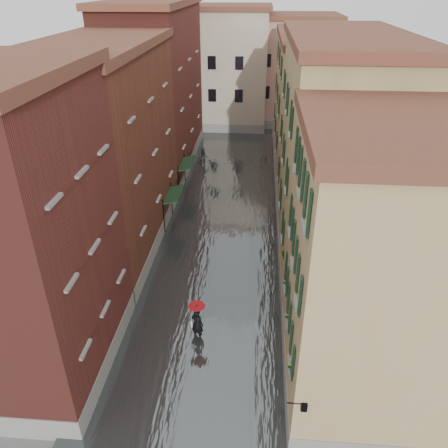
% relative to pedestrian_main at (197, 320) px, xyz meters
% --- Properties ---
extents(ground, '(120.00, 120.00, 0.00)m').
position_rel_pedestrian_main_xyz_m(ground, '(0.26, -0.07, -1.19)').
color(ground, '#5D5D60').
rests_on(ground, ground).
extents(floodwater, '(10.00, 60.00, 0.20)m').
position_rel_pedestrian_main_xyz_m(floodwater, '(0.26, 12.93, -1.09)').
color(floodwater, '#414748').
rests_on(floodwater, ground).
extents(building_left_near, '(6.00, 8.00, 13.00)m').
position_rel_pedestrian_main_xyz_m(building_left_near, '(-6.74, -2.07, 5.31)').
color(building_left_near, maroon).
rests_on(building_left_near, ground).
extents(building_left_mid, '(6.00, 14.00, 12.50)m').
position_rel_pedestrian_main_xyz_m(building_left_mid, '(-6.74, 8.93, 5.06)').
color(building_left_mid, maroon).
rests_on(building_left_mid, ground).
extents(building_left_far, '(6.00, 16.00, 14.00)m').
position_rel_pedestrian_main_xyz_m(building_left_far, '(-6.74, 23.93, 5.81)').
color(building_left_far, maroon).
rests_on(building_left_far, ground).
extents(building_right_near, '(6.00, 8.00, 11.50)m').
position_rel_pedestrian_main_xyz_m(building_right_near, '(7.26, -2.07, 4.56)').
color(building_right_near, tan).
rests_on(building_right_near, ground).
extents(building_right_mid, '(6.00, 14.00, 13.00)m').
position_rel_pedestrian_main_xyz_m(building_right_mid, '(7.26, 8.93, 5.31)').
color(building_right_mid, tan).
rests_on(building_right_mid, ground).
extents(building_right_far, '(6.00, 16.00, 11.50)m').
position_rel_pedestrian_main_xyz_m(building_right_far, '(7.26, 23.93, 4.56)').
color(building_right_far, tan).
rests_on(building_right_far, ground).
extents(building_end_cream, '(12.00, 9.00, 13.00)m').
position_rel_pedestrian_main_xyz_m(building_end_cream, '(-2.74, 37.93, 5.31)').
color(building_end_cream, beige).
rests_on(building_end_cream, ground).
extents(building_end_pink, '(10.00, 9.00, 12.00)m').
position_rel_pedestrian_main_xyz_m(building_end_pink, '(6.26, 39.93, 4.81)').
color(building_end_pink, tan).
rests_on(building_end_pink, ground).
extents(awning_near, '(1.09, 2.91, 2.80)m').
position_rel_pedestrian_main_xyz_m(awning_near, '(-3.23, 11.39, 1.27)').
color(awning_near, '#16311A').
rests_on(awning_near, ground).
extents(awning_far, '(1.09, 3.20, 2.80)m').
position_rel_pedestrian_main_xyz_m(awning_far, '(-3.23, 17.47, 1.28)').
color(awning_far, '#16311A').
rests_on(awning_far, ground).
extents(wall_lantern, '(0.71, 0.22, 0.35)m').
position_rel_pedestrian_main_xyz_m(wall_lantern, '(4.59, -6.07, 1.81)').
color(wall_lantern, black).
rests_on(wall_lantern, ground).
extents(window_planters, '(0.59, 8.67, 0.84)m').
position_rel_pedestrian_main_xyz_m(window_planters, '(4.38, -0.69, 2.32)').
color(window_planters, brown).
rests_on(window_planters, ground).
extents(pedestrian_main, '(0.86, 0.86, 2.06)m').
position_rel_pedestrian_main_xyz_m(pedestrian_main, '(0.00, 0.00, 0.00)').
color(pedestrian_main, black).
rests_on(pedestrian_main, ground).
extents(pedestrian_far, '(0.87, 0.69, 1.77)m').
position_rel_pedestrian_main_xyz_m(pedestrian_far, '(-2.59, 23.32, -0.31)').
color(pedestrian_far, black).
rests_on(pedestrian_far, ground).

